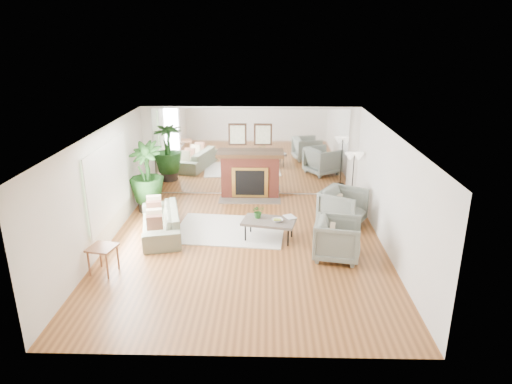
{
  "coord_description": "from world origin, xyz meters",
  "views": [
    {
      "loc": [
        0.46,
        -8.87,
        4.36
      ],
      "look_at": [
        0.23,
        0.6,
        1.07
      ],
      "focal_mm": 32.0,
      "sensor_mm": 36.0,
      "label": 1
    }
  ],
  "objects_px": {
    "armchair_front": "(338,239)",
    "potted_ficus": "(146,175)",
    "fireplace": "(250,174)",
    "coffee_table": "(269,222)",
    "side_table": "(102,251)",
    "floor_lamp": "(354,161)",
    "sofa": "(160,222)",
    "armchair_back": "(343,207)"
  },
  "relations": [
    {
      "from": "armchair_front",
      "to": "floor_lamp",
      "type": "bearing_deg",
      "value": -2.94
    },
    {
      "from": "sofa",
      "to": "side_table",
      "type": "height_order",
      "value": "sofa"
    },
    {
      "from": "fireplace",
      "to": "coffee_table",
      "type": "relative_size",
      "value": 1.62
    },
    {
      "from": "potted_ficus",
      "to": "floor_lamp",
      "type": "bearing_deg",
      "value": 3.94
    },
    {
      "from": "sofa",
      "to": "potted_ficus",
      "type": "relative_size",
      "value": 1.14
    },
    {
      "from": "side_table",
      "to": "floor_lamp",
      "type": "xyz_separation_m",
      "value": [
        5.35,
        3.64,
        0.8
      ]
    },
    {
      "from": "sofa",
      "to": "potted_ficus",
      "type": "distance_m",
      "value": 1.73
    },
    {
      "from": "potted_ficus",
      "to": "armchair_front",
      "type": "bearing_deg",
      "value": -29.43
    },
    {
      "from": "side_table",
      "to": "potted_ficus",
      "type": "distance_m",
      "value": 3.32
    },
    {
      "from": "coffee_table",
      "to": "side_table",
      "type": "bearing_deg",
      "value": -153.42
    },
    {
      "from": "fireplace",
      "to": "sofa",
      "type": "relative_size",
      "value": 0.99
    },
    {
      "from": "fireplace",
      "to": "floor_lamp",
      "type": "distance_m",
      "value": 2.87
    },
    {
      "from": "fireplace",
      "to": "coffee_table",
      "type": "bearing_deg",
      "value": -79.58
    },
    {
      "from": "sofa",
      "to": "coffee_table",
      "type": "bearing_deg",
      "value": 70.63
    },
    {
      "from": "fireplace",
      "to": "side_table",
      "type": "bearing_deg",
      "value": -121.06
    },
    {
      "from": "fireplace",
      "to": "floor_lamp",
      "type": "relative_size",
      "value": 1.38
    },
    {
      "from": "sofa",
      "to": "floor_lamp",
      "type": "height_order",
      "value": "floor_lamp"
    },
    {
      "from": "sofa",
      "to": "potted_ficus",
      "type": "height_order",
      "value": "potted_ficus"
    },
    {
      "from": "coffee_table",
      "to": "potted_ficus",
      "type": "bearing_deg",
      "value": 151.51
    },
    {
      "from": "coffee_table",
      "to": "potted_ficus",
      "type": "height_order",
      "value": "potted_ficus"
    },
    {
      "from": "coffee_table",
      "to": "armchair_front",
      "type": "relative_size",
      "value": 1.37
    },
    {
      "from": "potted_ficus",
      "to": "side_table",
      "type": "bearing_deg",
      "value": -90.87
    },
    {
      "from": "sofa",
      "to": "armchair_back",
      "type": "distance_m",
      "value": 4.3
    },
    {
      "from": "fireplace",
      "to": "armchair_back",
      "type": "bearing_deg",
      "value": -39.94
    },
    {
      "from": "sofa",
      "to": "potted_ficus",
      "type": "bearing_deg",
      "value": -170.31
    },
    {
      "from": "armchair_back",
      "to": "side_table",
      "type": "relative_size",
      "value": 1.69
    },
    {
      "from": "fireplace",
      "to": "side_table",
      "type": "distance_m",
      "value": 5.14
    },
    {
      "from": "fireplace",
      "to": "sofa",
      "type": "xyz_separation_m",
      "value": [
        -1.96,
        -2.58,
        -0.36
      ]
    },
    {
      "from": "armchair_front",
      "to": "potted_ficus",
      "type": "distance_m",
      "value": 5.21
    },
    {
      "from": "potted_ficus",
      "to": "fireplace",
      "type": "bearing_deg",
      "value": 23.37
    },
    {
      "from": "sofa",
      "to": "armchair_front",
      "type": "distance_m",
      "value": 4.03
    },
    {
      "from": "sofa",
      "to": "armchair_front",
      "type": "xyz_separation_m",
      "value": [
        3.87,
        -1.09,
        0.12
      ]
    },
    {
      "from": "fireplace",
      "to": "side_table",
      "type": "relative_size",
      "value": 3.56
    },
    {
      "from": "fireplace",
      "to": "side_table",
      "type": "height_order",
      "value": "fireplace"
    },
    {
      "from": "fireplace",
      "to": "potted_ficus",
      "type": "height_order",
      "value": "fireplace"
    },
    {
      "from": "side_table",
      "to": "fireplace",
      "type": "bearing_deg",
      "value": 58.94
    },
    {
      "from": "coffee_table",
      "to": "armchair_back",
      "type": "height_order",
      "value": "armchair_back"
    },
    {
      "from": "side_table",
      "to": "floor_lamp",
      "type": "distance_m",
      "value": 6.52
    },
    {
      "from": "coffee_table",
      "to": "potted_ficus",
      "type": "xyz_separation_m",
      "value": [
        -3.12,
        1.69,
        0.55
      ]
    },
    {
      "from": "armchair_back",
      "to": "fireplace",
      "type": "bearing_deg",
      "value": 81.42
    },
    {
      "from": "potted_ficus",
      "to": "floor_lamp",
      "type": "xyz_separation_m",
      "value": [
        5.3,
        0.36,
        0.29
      ]
    },
    {
      "from": "coffee_table",
      "to": "side_table",
      "type": "distance_m",
      "value": 3.54
    }
  ]
}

